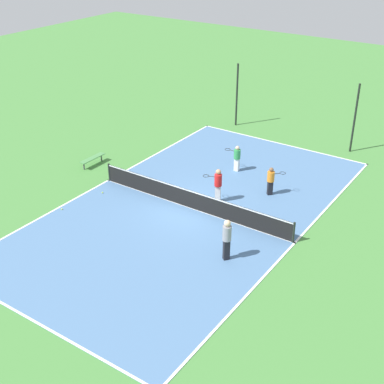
# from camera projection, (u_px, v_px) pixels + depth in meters

# --- Properties ---
(ground_plane) EXTENTS (80.00, 80.00, 0.00)m
(ground_plane) POSITION_uv_depth(u_px,v_px,m) (192.00, 209.00, 25.54)
(ground_plane) COLOR #47843D
(court_surface) EXTENTS (10.76, 19.36, 0.02)m
(court_surface) POSITION_uv_depth(u_px,v_px,m) (192.00, 208.00, 25.54)
(court_surface) COLOR #4C729E
(court_surface) RESTS_ON ground_plane
(tennis_net) EXTENTS (10.56, 0.10, 0.98)m
(tennis_net) POSITION_uv_depth(u_px,v_px,m) (192.00, 199.00, 25.30)
(tennis_net) COLOR black
(tennis_net) RESTS_ON court_surface
(bench) EXTENTS (0.36, 1.69, 0.45)m
(bench) POSITION_uv_depth(u_px,v_px,m) (92.00, 159.00, 29.70)
(bench) COLOR #4C8C4C
(bench) RESTS_ON ground_plane
(player_center_orange) EXTENTS (0.89, 0.89, 1.47)m
(player_center_orange) POSITION_uv_depth(u_px,v_px,m) (271.00, 179.00, 26.39)
(player_center_orange) COLOR black
(player_center_orange) RESTS_ON court_surface
(player_baseline_gray) EXTENTS (0.51, 0.51, 1.84)m
(player_baseline_gray) POSITION_uv_depth(u_px,v_px,m) (227.00, 237.00, 21.33)
(player_baseline_gray) COLOR black
(player_baseline_gray) RESTS_ON court_surface
(player_coach_red) EXTENTS (0.99, 0.63, 1.73)m
(player_coach_red) POSITION_uv_depth(u_px,v_px,m) (218.00, 183.00, 25.67)
(player_coach_red) COLOR white
(player_coach_red) RESTS_ON court_surface
(player_far_green) EXTENTS (0.93, 0.36, 1.46)m
(player_far_green) POSITION_uv_depth(u_px,v_px,m) (237.00, 157.00, 28.82)
(player_far_green) COLOR white
(player_far_green) RESTS_ON court_surface
(tennis_ball_left_sideline) EXTENTS (0.07, 0.07, 0.07)m
(tennis_ball_left_sideline) POSITION_uv_depth(u_px,v_px,m) (102.00, 193.00, 26.87)
(tennis_ball_left_sideline) COLOR #CCE033
(tennis_ball_left_sideline) RESTS_ON court_surface
(tennis_ball_midcourt) EXTENTS (0.07, 0.07, 0.07)m
(tennis_ball_midcourt) POSITION_uv_depth(u_px,v_px,m) (149.00, 191.00, 27.01)
(tennis_ball_midcourt) COLOR #CCE033
(tennis_ball_midcourt) RESTS_ON court_surface
(tennis_ball_right_alley) EXTENTS (0.07, 0.07, 0.07)m
(tennis_ball_right_alley) POSITION_uv_depth(u_px,v_px,m) (62.00, 209.00, 25.38)
(tennis_ball_right_alley) COLOR #CCE033
(tennis_ball_right_alley) RESTS_ON court_surface
(fence_post_back_left) EXTENTS (0.12, 0.12, 4.10)m
(fence_post_back_left) POSITION_uv_depth(u_px,v_px,m) (237.00, 95.00, 34.48)
(fence_post_back_left) COLOR black
(fence_post_back_left) RESTS_ON ground_plane
(fence_post_back_right) EXTENTS (0.12, 0.12, 4.10)m
(fence_post_back_right) POSITION_uv_depth(u_px,v_px,m) (355.00, 119.00, 30.62)
(fence_post_back_right) COLOR black
(fence_post_back_right) RESTS_ON ground_plane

